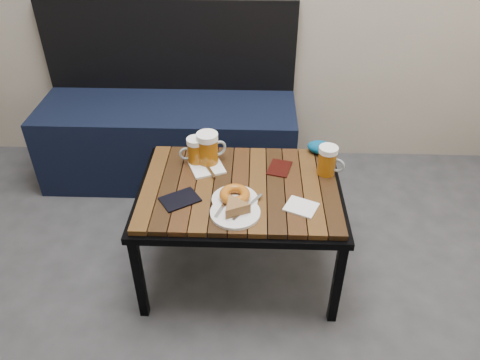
{
  "coord_description": "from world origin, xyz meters",
  "views": [
    {
      "loc": [
        0.27,
        -0.53,
        1.61
      ],
      "look_at": [
        0.22,
        1.0,
        0.5
      ],
      "focal_mm": 35.0,
      "sensor_mm": 36.0,
      "label": 1
    }
  ],
  "objects_px": {
    "bench": "(170,132)",
    "plate_bagel": "(235,197)",
    "beer_mug_centre": "(208,149)",
    "beer_mug_right": "(328,160)",
    "cafe_table": "(240,194)",
    "knit_pouch": "(321,148)",
    "beer_mug_left": "(195,151)",
    "passport_burgundy": "(279,168)",
    "plate_pie": "(235,210)",
    "passport_navy": "(180,199)"
  },
  "relations": [
    {
      "from": "beer_mug_right",
      "to": "passport_burgundy",
      "type": "height_order",
      "value": "beer_mug_right"
    },
    {
      "from": "cafe_table",
      "to": "plate_pie",
      "type": "height_order",
      "value": "plate_pie"
    },
    {
      "from": "beer_mug_centre",
      "to": "beer_mug_right",
      "type": "relative_size",
      "value": 1.16
    },
    {
      "from": "beer_mug_right",
      "to": "plate_pie",
      "type": "distance_m",
      "value": 0.47
    },
    {
      "from": "bench",
      "to": "passport_burgundy",
      "type": "height_order",
      "value": "bench"
    },
    {
      "from": "passport_burgundy",
      "to": "plate_bagel",
      "type": "bearing_deg",
      "value": -113.23
    },
    {
      "from": "knit_pouch",
      "to": "plate_bagel",
      "type": "bearing_deg",
      "value": -135.79
    },
    {
      "from": "plate_pie",
      "to": "bench",
      "type": "bearing_deg",
      "value": 113.59
    },
    {
      "from": "beer_mug_right",
      "to": "cafe_table",
      "type": "bearing_deg",
      "value": -141.16
    },
    {
      "from": "plate_pie",
      "to": "knit_pouch",
      "type": "bearing_deg",
      "value": 50.18
    },
    {
      "from": "beer_mug_left",
      "to": "beer_mug_right",
      "type": "bearing_deg",
      "value": 165.72
    },
    {
      "from": "cafe_table",
      "to": "passport_navy",
      "type": "bearing_deg",
      "value": -155.87
    },
    {
      "from": "cafe_table",
      "to": "beer_mug_right",
      "type": "relative_size",
      "value": 6.57
    },
    {
      "from": "passport_navy",
      "to": "knit_pouch",
      "type": "bearing_deg",
      "value": 88.76
    },
    {
      "from": "cafe_table",
      "to": "beer_mug_left",
      "type": "relative_size",
      "value": 6.87
    },
    {
      "from": "beer_mug_left",
      "to": "passport_burgundy",
      "type": "distance_m",
      "value": 0.37
    },
    {
      "from": "plate_bagel",
      "to": "knit_pouch",
      "type": "height_order",
      "value": "knit_pouch"
    },
    {
      "from": "beer_mug_centre",
      "to": "passport_burgundy",
      "type": "xyz_separation_m",
      "value": [
        0.31,
        -0.03,
        -0.07
      ]
    },
    {
      "from": "bench",
      "to": "beer_mug_right",
      "type": "xyz_separation_m",
      "value": [
        0.79,
        -0.67,
        0.26
      ]
    },
    {
      "from": "passport_navy",
      "to": "passport_burgundy",
      "type": "height_order",
      "value": "same"
    },
    {
      "from": "plate_pie",
      "to": "passport_navy",
      "type": "xyz_separation_m",
      "value": [
        -0.22,
        0.08,
        -0.02
      ]
    },
    {
      "from": "beer_mug_centre",
      "to": "beer_mug_right",
      "type": "height_order",
      "value": "beer_mug_centre"
    },
    {
      "from": "beer_mug_left",
      "to": "passport_burgundy",
      "type": "height_order",
      "value": "beer_mug_left"
    },
    {
      "from": "plate_pie",
      "to": "cafe_table",
      "type": "bearing_deg",
      "value": 86.25
    },
    {
      "from": "bench",
      "to": "plate_bagel",
      "type": "xyz_separation_m",
      "value": [
        0.41,
        -0.87,
        0.22
      ]
    },
    {
      "from": "cafe_table",
      "to": "knit_pouch",
      "type": "bearing_deg",
      "value": 36.16
    },
    {
      "from": "beer_mug_centre",
      "to": "passport_navy",
      "type": "bearing_deg",
      "value": -140.71
    },
    {
      "from": "bench",
      "to": "plate_pie",
      "type": "relative_size",
      "value": 7.35
    },
    {
      "from": "plate_pie",
      "to": "passport_burgundy",
      "type": "bearing_deg",
      "value": 60.09
    },
    {
      "from": "beer_mug_left",
      "to": "knit_pouch",
      "type": "xyz_separation_m",
      "value": [
        0.55,
        0.1,
        -0.03
      ]
    },
    {
      "from": "plate_pie",
      "to": "passport_burgundy",
      "type": "distance_m",
      "value": 0.36
    },
    {
      "from": "cafe_table",
      "to": "bench",
      "type": "bearing_deg",
      "value": 119.04
    },
    {
      "from": "cafe_table",
      "to": "knit_pouch",
      "type": "height_order",
      "value": "knit_pouch"
    },
    {
      "from": "cafe_table",
      "to": "beer_mug_left",
      "type": "distance_m",
      "value": 0.28
    },
    {
      "from": "beer_mug_centre",
      "to": "knit_pouch",
      "type": "height_order",
      "value": "beer_mug_centre"
    },
    {
      "from": "cafe_table",
      "to": "knit_pouch",
      "type": "xyz_separation_m",
      "value": [
        0.36,
        0.26,
        0.07
      ]
    },
    {
      "from": "beer_mug_left",
      "to": "beer_mug_centre",
      "type": "bearing_deg",
      "value": 171.08
    },
    {
      "from": "beer_mug_left",
      "to": "plate_pie",
      "type": "distance_m",
      "value": 0.39
    },
    {
      "from": "bench",
      "to": "beer_mug_right",
      "type": "relative_size",
      "value": 10.94
    },
    {
      "from": "beer_mug_right",
      "to": "plate_bagel",
      "type": "distance_m",
      "value": 0.43
    },
    {
      "from": "beer_mug_left",
      "to": "plate_pie",
      "type": "relative_size",
      "value": 0.64
    },
    {
      "from": "passport_navy",
      "to": "beer_mug_right",
      "type": "bearing_deg",
      "value": 76.01
    },
    {
      "from": "bench",
      "to": "knit_pouch",
      "type": "relative_size",
      "value": 11.06
    },
    {
      "from": "beer_mug_left",
      "to": "beer_mug_right",
      "type": "distance_m",
      "value": 0.56
    },
    {
      "from": "beer_mug_left",
      "to": "knit_pouch",
      "type": "distance_m",
      "value": 0.56
    },
    {
      "from": "bench",
      "to": "beer_mug_centre",
      "type": "xyz_separation_m",
      "value": [
        0.28,
        -0.61,
        0.27
      ]
    },
    {
      "from": "plate_pie",
      "to": "passport_navy",
      "type": "height_order",
      "value": "plate_pie"
    },
    {
      "from": "plate_bagel",
      "to": "cafe_table",
      "type": "bearing_deg",
      "value": 80.72
    },
    {
      "from": "bench",
      "to": "passport_burgundy",
      "type": "relative_size",
      "value": 11.34
    },
    {
      "from": "beer_mug_right",
      "to": "passport_burgundy",
      "type": "bearing_deg",
      "value": -164.4
    }
  ]
}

